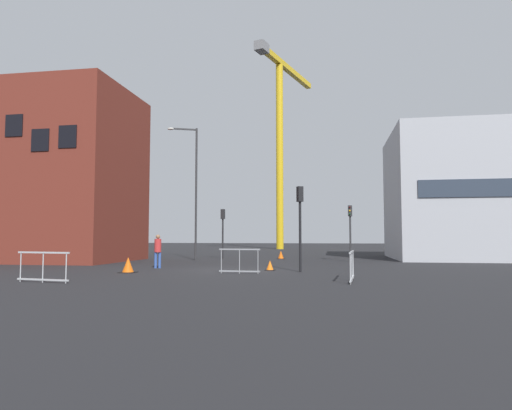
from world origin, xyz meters
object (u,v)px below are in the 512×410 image
(construction_crane, at_px, (281,123))
(traffic_cone_striped, at_px, (281,255))
(traffic_light_corner, at_px, (300,214))
(traffic_light_near, at_px, (350,223))
(traffic_cone_orange, at_px, (270,266))
(traffic_cone_on_verge, at_px, (128,265))
(traffic_light_island, at_px, (223,225))
(pedestrian_walking, at_px, (158,249))
(streetlamp_tall, at_px, (193,183))

(construction_crane, distance_m, traffic_cone_striped, 28.94)
(construction_crane, distance_m, traffic_light_corner, 38.52)
(traffic_light_near, relative_size, traffic_cone_orange, 7.59)
(traffic_cone_on_verge, bearing_deg, traffic_light_island, 84.19)
(traffic_light_near, xyz_separation_m, traffic_light_island, (-8.87, 1.94, -0.03))
(pedestrian_walking, bearing_deg, traffic_cone_on_verge, -94.62)
(traffic_light_near, relative_size, traffic_cone_striped, 6.22)
(traffic_light_island, bearing_deg, traffic_cone_on_verge, -95.81)
(traffic_light_corner, distance_m, traffic_light_island, 12.55)
(traffic_light_near, height_order, pedestrian_walking, traffic_light_near)
(traffic_cone_orange, bearing_deg, traffic_light_island, 115.24)
(traffic_light_island, relative_size, traffic_cone_on_verge, 5.14)
(construction_crane, distance_m, streetlamp_tall, 29.37)
(pedestrian_walking, bearing_deg, traffic_cone_striped, 63.81)
(traffic_light_near, relative_size, traffic_cone_on_verge, 5.20)
(traffic_cone_on_verge, height_order, traffic_cone_orange, traffic_cone_on_verge)
(construction_crane, distance_m, traffic_light_near, 31.01)
(traffic_light_island, bearing_deg, traffic_light_near, -12.37)
(traffic_light_corner, bearing_deg, traffic_light_island, 120.02)
(construction_crane, relative_size, traffic_light_island, 6.87)
(pedestrian_walking, bearing_deg, traffic_light_island, 83.84)
(pedestrian_walking, bearing_deg, construction_crane, 85.98)
(traffic_cone_on_verge, distance_m, traffic_cone_orange, 6.51)
(construction_crane, height_order, pedestrian_walking, construction_crane)
(construction_crane, xyz_separation_m, streetlamp_tall, (-2.93, -27.18, -10.72))
(streetlamp_tall, relative_size, pedestrian_walking, 5.26)
(traffic_light_near, distance_m, traffic_cone_on_verge, 14.81)
(construction_crane, bearing_deg, traffic_light_corner, -82.23)
(traffic_light_island, relative_size, traffic_cone_striped, 6.15)
(construction_crane, xyz_separation_m, traffic_light_corner, (4.89, -35.82, -13.30))
(traffic_cone_on_verge, relative_size, traffic_cone_orange, 1.46)
(construction_crane, relative_size, traffic_cone_striped, 42.22)
(traffic_light_corner, relative_size, traffic_cone_orange, 8.24)
(traffic_light_near, height_order, traffic_cone_striped, traffic_light_near)
(traffic_light_near, bearing_deg, traffic_cone_striped, 150.44)
(pedestrian_walking, relative_size, traffic_cone_orange, 3.61)
(traffic_cone_orange, relative_size, traffic_cone_striped, 0.82)
(streetlamp_tall, distance_m, traffic_cone_on_verge, 11.41)
(construction_crane, bearing_deg, streetlamp_tall, -96.16)
(streetlamp_tall, xyz_separation_m, traffic_light_near, (10.41, 0.28, -2.77))
(streetlamp_tall, relative_size, traffic_cone_striped, 15.56)
(traffic_light_island, relative_size, pedestrian_walking, 2.08)
(traffic_light_near, height_order, traffic_light_corner, traffic_light_corner)
(traffic_light_corner, bearing_deg, pedestrian_walking, 170.53)
(traffic_cone_on_verge, bearing_deg, traffic_cone_orange, 21.44)
(traffic_light_near, bearing_deg, traffic_light_island, 167.63)
(streetlamp_tall, bearing_deg, traffic_light_corner, -47.83)
(traffic_light_near, distance_m, traffic_cone_orange, 9.43)
(traffic_light_island, bearing_deg, traffic_light_corner, -59.98)
(traffic_cone_on_verge, height_order, traffic_cone_striped, traffic_cone_on_verge)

